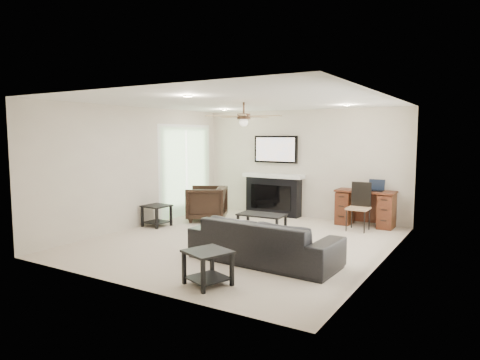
# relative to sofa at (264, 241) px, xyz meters

# --- Properties ---
(room_shell) EXTENTS (5.50, 5.54, 2.52)m
(room_shell) POSITION_rel_sofa_xyz_m (-0.78, 1.00, 1.35)
(room_shell) COLOR beige
(room_shell) RESTS_ON ground
(sofa) EXTENTS (2.31, 0.99, 0.66)m
(sofa) POSITION_rel_sofa_xyz_m (0.00, 0.00, 0.00)
(sofa) COLOR black
(sofa) RESTS_ON ground
(armchair) EXTENTS (1.13, 1.12, 0.78)m
(armchair) POSITION_rel_sofa_xyz_m (-2.60, 2.15, 0.06)
(armchair) COLOR black
(armchair) RESTS_ON ground
(coffee_table) EXTENTS (0.92, 0.54, 0.40)m
(coffee_table) POSITION_rel_sofa_xyz_m (-0.90, 1.60, -0.13)
(coffee_table) COLOR black
(coffee_table) RESTS_ON ground
(end_table_near) EXTENTS (0.67, 0.67, 0.45)m
(end_table_near) POSITION_rel_sofa_xyz_m (-0.15, -1.25, -0.11)
(end_table_near) COLOR black
(end_table_near) RESTS_ON ground
(end_table_left) EXTENTS (0.53, 0.53, 0.45)m
(end_table_left) POSITION_rel_sofa_xyz_m (-3.15, 1.10, -0.11)
(end_table_left) COLOR black
(end_table_left) RESTS_ON ground
(fireplace_unit) EXTENTS (1.52, 0.34, 1.91)m
(fireplace_unit) POSITION_rel_sofa_xyz_m (-1.62, 3.50, 0.62)
(fireplace_unit) COLOR black
(fireplace_unit) RESTS_ON ground
(desk) EXTENTS (1.22, 0.56, 0.76)m
(desk) POSITION_rel_sofa_xyz_m (0.61, 3.43, 0.05)
(desk) COLOR #38120E
(desk) RESTS_ON ground
(desk_chair) EXTENTS (0.42, 0.44, 0.97)m
(desk_chair) POSITION_rel_sofa_xyz_m (0.61, 2.88, 0.15)
(desk_chair) COLOR black
(desk_chair) RESTS_ON ground
(laptop) EXTENTS (0.33, 0.24, 0.23)m
(laptop) POSITION_rel_sofa_xyz_m (0.81, 3.41, 0.54)
(laptop) COLOR black
(laptop) RESTS_ON desk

